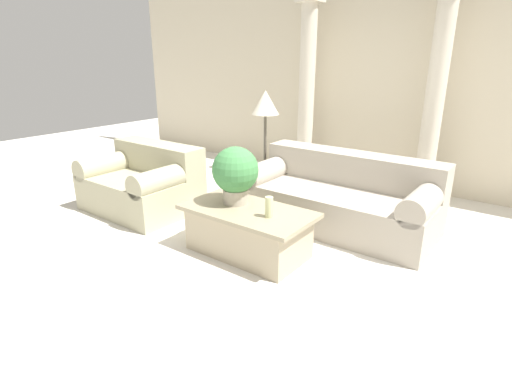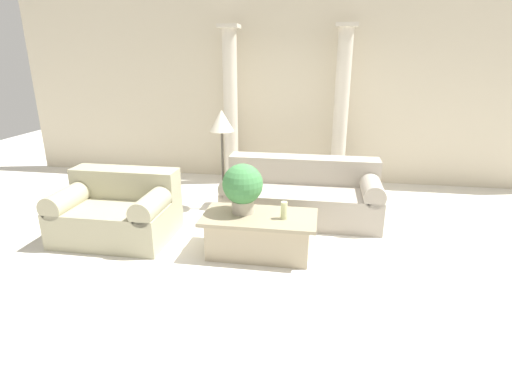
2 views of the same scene
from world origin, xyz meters
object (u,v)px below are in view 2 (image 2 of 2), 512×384
at_px(coffee_table, 259,234).
at_px(potted_plant, 243,186).
at_px(loveseat, 118,210).
at_px(sofa_long, 302,194).
at_px(floor_lamp, 222,127).

bearing_deg(coffee_table, potted_plant, 161.60).
relative_size(loveseat, potted_plant, 2.40).
distance_m(sofa_long, coffee_table, 1.27).
bearing_deg(loveseat, coffee_table, -5.90).
distance_m(coffee_table, potted_plant, 0.59).
bearing_deg(floor_lamp, loveseat, -133.25).
bearing_deg(loveseat, sofa_long, 24.47).
height_order(sofa_long, loveseat, same).
bearing_deg(coffee_table, floor_lamp, 119.49).
bearing_deg(loveseat, potted_plant, -4.26).
xyz_separation_m(potted_plant, floor_lamp, (-0.55, 1.26, 0.44)).
xyz_separation_m(coffee_table, potted_plant, (-0.20, 0.07, 0.55)).
distance_m(loveseat, potted_plant, 1.68).
distance_m(sofa_long, loveseat, 2.45).
xyz_separation_m(sofa_long, loveseat, (-2.23, -1.01, 0.01)).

